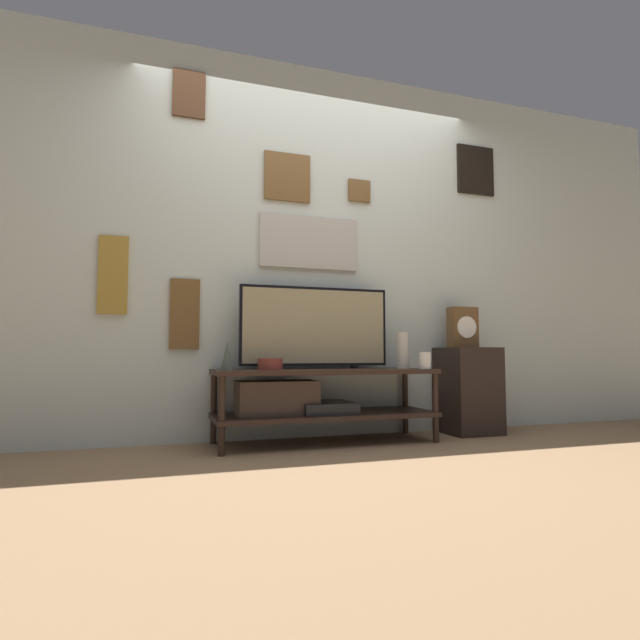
% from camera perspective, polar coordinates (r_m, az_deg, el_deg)
% --- Properties ---
extents(ground_plane, '(12.00, 12.00, 0.00)m').
position_cam_1_polar(ground_plane, '(3.09, 2.33, -14.72)').
color(ground_plane, '#846647').
extents(wall_back, '(6.40, 0.08, 2.70)m').
position_cam_1_polar(wall_back, '(3.66, -0.93, 8.28)').
color(wall_back, beige).
rests_on(wall_back, ground_plane).
extents(media_console, '(1.46, 0.48, 0.48)m').
position_cam_1_polar(media_console, '(3.28, -1.32, -8.74)').
color(media_console, black).
rests_on(media_console, ground_plane).
extents(television, '(1.04, 0.05, 0.56)m').
position_cam_1_polar(television, '(3.40, -0.54, -0.75)').
color(television, black).
rests_on(television, media_console).
extents(vase_tall_ceramic, '(0.08, 0.08, 0.25)m').
position_cam_1_polar(vase_tall_ceramic, '(3.50, 9.46, -3.46)').
color(vase_tall_ceramic, beige).
rests_on(vase_tall_ceramic, media_console).
extents(vase_wide_bowl, '(0.16, 0.16, 0.07)m').
position_cam_1_polar(vase_wide_bowl, '(3.15, -5.73, -5.04)').
color(vase_wide_bowl, brown).
rests_on(vase_wide_bowl, media_console).
extents(vase_slim_bronze, '(0.08, 0.08, 0.18)m').
position_cam_1_polar(vase_slim_bronze, '(3.19, -10.55, -3.99)').
color(vase_slim_bronze, '#4C5647').
rests_on(vase_slim_bronze, media_console).
extents(candle_jar, '(0.08, 0.08, 0.11)m').
position_cam_1_polar(candle_jar, '(3.41, 11.93, -4.55)').
color(candle_jar, silver).
rests_on(candle_jar, media_console).
extents(side_table, '(0.37, 0.37, 0.63)m').
position_cam_1_polar(side_table, '(3.88, 16.56, -7.69)').
color(side_table, black).
rests_on(side_table, ground_plane).
extents(mantel_clock, '(0.22, 0.11, 0.30)m').
position_cam_1_polar(mantel_clock, '(3.91, 16.00, -0.82)').
color(mantel_clock, brown).
rests_on(mantel_clock, side_table).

